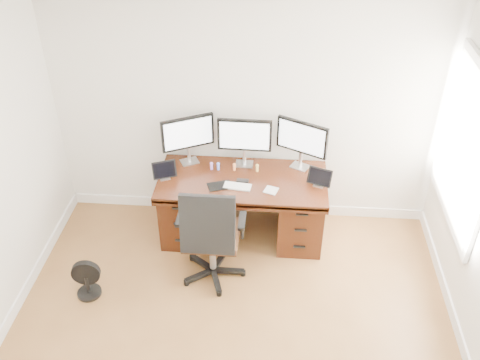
# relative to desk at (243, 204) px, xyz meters

# --- Properties ---
(back_wall) EXTENTS (4.00, 0.10, 2.70)m
(back_wall) POSITION_rel_desk_xyz_m (0.00, 0.42, 0.95)
(back_wall) COLOR white
(back_wall) RESTS_ON ground
(desk) EXTENTS (1.70, 0.80, 0.75)m
(desk) POSITION_rel_desk_xyz_m (0.00, 0.00, 0.00)
(desk) COLOR #38170B
(desk) RESTS_ON ground
(office_chair) EXTENTS (0.64, 0.60, 1.12)m
(office_chair) POSITION_rel_desk_xyz_m (-0.24, -0.68, -0.03)
(office_chair) COLOR black
(office_chair) RESTS_ON ground
(floor_fan) EXTENTS (0.27, 0.23, 0.39)m
(floor_fan) POSITION_rel_desk_xyz_m (-1.39, -0.99, -0.21)
(floor_fan) COLOR black
(floor_fan) RESTS_ON ground
(monitor_left) EXTENTS (0.51, 0.28, 0.53)m
(monitor_left) POSITION_rel_desk_xyz_m (-0.58, 0.24, 0.68)
(monitor_left) COLOR silver
(monitor_left) RESTS_ON desk
(monitor_center) EXTENTS (0.55, 0.14, 0.53)m
(monitor_center) POSITION_rel_desk_xyz_m (-0.00, 0.24, 0.68)
(monitor_center) COLOR silver
(monitor_center) RESTS_ON desk
(monitor_right) EXTENTS (0.51, 0.28, 0.53)m
(monitor_right) POSITION_rel_desk_xyz_m (0.58, 0.24, 0.68)
(monitor_right) COLOR silver
(monitor_right) RESTS_ON desk
(tablet_left) EXTENTS (0.25, 0.15, 0.19)m
(tablet_left) POSITION_rel_desk_xyz_m (-0.78, -0.08, 0.43)
(tablet_left) COLOR silver
(tablet_left) RESTS_ON desk
(tablet_right) EXTENTS (0.25, 0.15, 0.19)m
(tablet_right) POSITION_rel_desk_xyz_m (0.76, -0.08, 0.43)
(tablet_right) COLOR silver
(tablet_right) RESTS_ON desk
(keyboard) EXTENTS (0.28, 0.15, 0.01)m
(keyboard) POSITION_rel_desk_xyz_m (-0.04, -0.17, 0.36)
(keyboard) COLOR silver
(keyboard) RESTS_ON desk
(trackpad) EXTENTS (0.16, 0.16, 0.01)m
(trackpad) POSITION_rel_desk_xyz_m (0.29, -0.21, 0.35)
(trackpad) COLOR silver
(trackpad) RESTS_ON desk
(drawing_tablet) EXTENTS (0.27, 0.22, 0.01)m
(drawing_tablet) POSITION_rel_desk_xyz_m (-0.22, -0.17, 0.35)
(drawing_tablet) COLOR black
(drawing_tablet) RESTS_ON desk
(phone) EXTENTS (0.12, 0.07, 0.01)m
(phone) POSITION_rel_desk_xyz_m (0.00, -0.06, 0.35)
(phone) COLOR black
(phone) RESTS_ON desk
(figurine_purple) EXTENTS (0.04, 0.04, 0.09)m
(figurine_purple) POSITION_rel_desk_xyz_m (-0.33, 0.12, 0.40)
(figurine_purple) COLOR #8E6CD4
(figurine_purple) RESTS_ON desk
(figurine_blue) EXTENTS (0.04, 0.04, 0.09)m
(figurine_blue) POSITION_rel_desk_xyz_m (-0.26, 0.12, 0.40)
(figurine_blue) COLOR #5271E6
(figurine_blue) RESTS_ON desk
(figurine_orange) EXTENTS (0.04, 0.04, 0.09)m
(figurine_orange) POSITION_rel_desk_xyz_m (-0.09, 0.12, 0.40)
(figurine_orange) COLOR #EC8346
(figurine_orange) RESTS_ON desk
(figurine_yellow) EXTENTS (0.04, 0.04, 0.09)m
(figurine_yellow) POSITION_rel_desk_xyz_m (0.14, 0.12, 0.40)
(figurine_yellow) COLOR #DFBC59
(figurine_yellow) RESTS_ON desk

